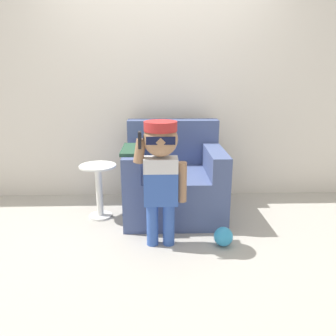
% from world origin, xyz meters
% --- Properties ---
extents(ground_plane, '(10.00, 10.00, 0.00)m').
position_xyz_m(ground_plane, '(0.00, 0.00, 0.00)').
color(ground_plane, '#ADA89E').
extents(wall_back, '(10.00, 0.05, 2.60)m').
position_xyz_m(wall_back, '(0.00, 0.57, 1.30)').
color(wall_back, silver).
rests_on(wall_back, ground_plane).
extents(armchair, '(0.98, 0.88, 0.93)m').
position_xyz_m(armchair, '(0.14, -0.00, 0.34)').
color(armchair, '#475684').
rests_on(armchair, ground_plane).
extents(person_child, '(0.43, 0.32, 1.05)m').
position_xyz_m(person_child, '(-0.00, -0.67, 0.70)').
color(person_child, '#3356AD').
rests_on(person_child, ground_plane).
extents(side_table, '(0.36, 0.36, 0.54)m').
position_xyz_m(side_table, '(-0.61, -0.09, 0.33)').
color(side_table, white).
rests_on(side_table, ground_plane).
extents(toy_ball, '(0.16, 0.16, 0.16)m').
position_xyz_m(toy_ball, '(0.52, -0.71, 0.08)').
color(toy_ball, '#3399D1').
rests_on(toy_ball, ground_plane).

